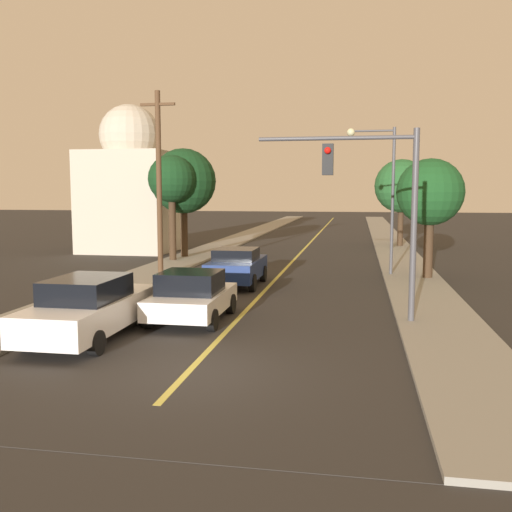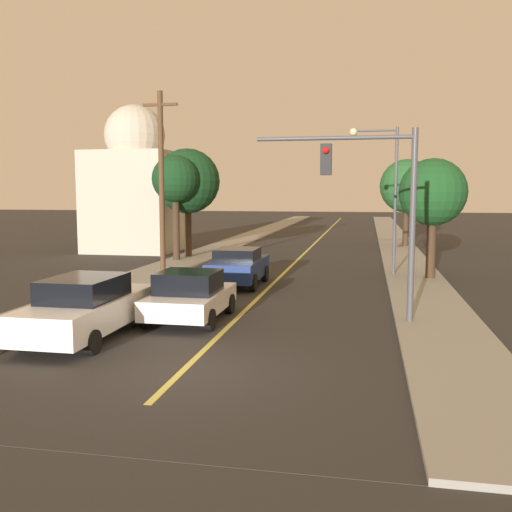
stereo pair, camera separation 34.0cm
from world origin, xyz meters
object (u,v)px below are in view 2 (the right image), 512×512
Objects in this scene: car_near_lane_front at (190,296)px; traffic_signal_mast at (374,191)px; tree_right_far at (407,186)px; tree_left_near at (175,180)px; tree_left_far at (187,182)px; car_outer_lane_front at (88,307)px; car_near_lane_second at (238,266)px; utility_pole_left at (161,180)px; streetlamp_right at (384,179)px; tree_right_near at (433,193)px; domed_building_left at (136,187)px.

traffic_signal_mast reaches higher than car_near_lane_front.
tree_right_far reaches higher than car_near_lane_front.
tree_left_far is at bearing 85.26° from tree_left_near.
car_outer_lane_front is at bearing -79.14° from tree_left_near.
utility_pole_left is (-4.01, 1.99, 3.57)m from car_near_lane_second.
streetlamp_right is at bearing -17.59° from tree_left_near.
domed_building_left is at bearing 151.70° from tree_right_near.
domed_building_left is at bearing 131.13° from tree_left_near.
traffic_signal_mast is 1.07× the size of tree_right_near.
domed_building_left is (-15.53, 8.62, -0.26)m from streetlamp_right.
tree_right_near is (2.58, 8.84, -0.09)m from traffic_signal_mast.
traffic_signal_mast is at bearing -50.64° from domed_building_left.
streetlamp_right reaches higher than traffic_signal_mast.
car_near_lane_second is 9.15m from car_outer_lane_front.
tree_left_far reaches higher than tree_right_far.
traffic_signal_mast is 23.94m from tree_right_far.
streetlamp_right reaches higher than car_outer_lane_front.
tree_left_far is (-10.42, 14.91, 0.55)m from traffic_signal_mast.
tree_right_near is at bearing -28.30° from domed_building_left.
utility_pole_left is 19.88m from tree_right_far.
traffic_signal_mast is 0.96× the size of tree_left_near.
car_outer_lane_front is at bearing -131.02° from car_near_lane_front.
tree_left_near is 1.71m from tree_left_far.
domed_building_left reaches higher than streetlamp_right.
car_outer_lane_front is at bearing -130.04° from tree_right_near.
utility_pole_left reaches higher than traffic_signal_mast.
tree_right_far is (13.00, 10.61, -0.26)m from tree_left_near.
car_near_lane_second is at bearing -159.26° from tree_right_near.
car_outer_lane_front is 0.85× the size of tree_right_far.
utility_pole_left reaches higher than car_outer_lane_front.
tree_left_near is 1.11× the size of tree_right_near.
tree_right_far is 18.32m from domed_building_left.
car_near_lane_front is at bearing -107.65° from tree_right_far.
tree_right_near is (13.00, -6.07, -0.64)m from tree_left_far.
car_near_lane_second is 0.44× the size of domed_building_left.
tree_left_far reaches higher than tree_left_near.
car_near_lane_front is 0.40× the size of domed_building_left.
tree_right_near is at bearing 73.74° from traffic_signal_mast.
car_near_lane_second is 16.15m from domed_building_left.
traffic_signal_mast reaches higher than tree_right_near.
car_outer_lane_front is at bearing -103.15° from car_near_lane_second.
car_near_lane_front is 0.66× the size of tree_left_near.
car_outer_lane_front is 0.98× the size of tree_right_near.
tree_right_far is (1.94, 14.12, -0.20)m from streetlamp_right.
domed_building_left is (-4.47, 5.11, -0.31)m from tree_left_near.
tree_right_far is at bearing 72.35° from car_near_lane_front.
streetlamp_right is at bearing -29.04° from domed_building_left.
tree_left_far reaches higher than car_near_lane_second.
tree_right_far reaches higher than car_outer_lane_front.
traffic_signal_mast is at bearing -47.47° from car_near_lane_second.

